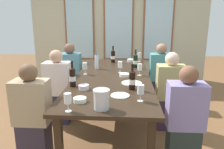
# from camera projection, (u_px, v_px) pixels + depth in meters

# --- Properties ---
(ground_plane) EXTENTS (12.00, 12.00, 0.00)m
(ground_plane) POSITION_uv_depth(u_px,v_px,m) (112.00, 124.00, 3.36)
(ground_plane) COLOR brown
(back_wall_with_windows) EXTENTS (4.26, 0.10, 2.90)m
(back_wall_with_windows) POSITION_uv_depth(u_px,v_px,m) (119.00, 21.00, 5.39)
(back_wall_with_windows) COLOR #C0B99B
(back_wall_with_windows) RESTS_ON ground
(dining_table) EXTENTS (1.06, 2.58, 0.74)m
(dining_table) POSITION_uv_depth(u_px,v_px,m) (112.00, 81.00, 3.19)
(dining_table) COLOR #302115
(dining_table) RESTS_ON ground
(white_plate_0) EXTENTS (0.26, 0.26, 0.01)m
(white_plate_0) POSITION_uv_depth(u_px,v_px,m) (132.00, 83.00, 2.86)
(white_plate_0) COLOR white
(white_plate_0) RESTS_ON dining_table
(white_plate_1) EXTENTS (0.21, 0.21, 0.01)m
(white_plate_1) POSITION_uv_depth(u_px,v_px,m) (120.00, 95.00, 2.42)
(white_plate_1) COLOR white
(white_plate_1) RESTS_ON dining_table
(metal_pitcher) EXTENTS (0.16, 0.16, 0.19)m
(metal_pitcher) POSITION_uv_depth(u_px,v_px,m) (101.00, 99.00, 2.06)
(metal_pitcher) COLOR silver
(metal_pitcher) RESTS_ON dining_table
(wine_bottle_0) EXTENTS (0.08, 0.08, 0.31)m
(wine_bottle_0) POSITION_uv_depth(u_px,v_px,m) (113.00, 56.00, 4.12)
(wine_bottle_0) COLOR black
(wine_bottle_0) RESTS_ON dining_table
(wine_bottle_1) EXTENTS (0.08, 0.08, 0.30)m
(wine_bottle_1) POSITION_uv_depth(u_px,v_px,m) (135.00, 61.00, 3.71)
(wine_bottle_1) COLOR black
(wine_bottle_1) RESTS_ON dining_table
(wine_bottle_2) EXTENTS (0.08, 0.08, 0.31)m
(wine_bottle_2) POSITION_uv_depth(u_px,v_px,m) (132.00, 80.00, 2.60)
(wine_bottle_2) COLOR black
(wine_bottle_2) RESTS_ON dining_table
(wine_bottle_3) EXTENTS (0.08, 0.08, 0.32)m
(wine_bottle_3) POSITION_uv_depth(u_px,v_px,m) (72.00, 77.00, 2.72)
(wine_bottle_3) COLOR black
(wine_bottle_3) RESTS_ON dining_table
(tasting_bowl_0) EXTENTS (0.13, 0.13, 0.04)m
(tasting_bowl_0) POSITION_uv_depth(u_px,v_px,m) (80.00, 100.00, 2.25)
(tasting_bowl_0) COLOR white
(tasting_bowl_0) RESTS_ON dining_table
(tasting_bowl_1) EXTENTS (0.14, 0.14, 0.05)m
(tasting_bowl_1) POSITION_uv_depth(u_px,v_px,m) (131.00, 60.00, 4.21)
(tasting_bowl_1) COLOR white
(tasting_bowl_1) RESTS_ON dining_table
(tasting_bowl_2) EXTENTS (0.12, 0.12, 0.05)m
(tasting_bowl_2) POSITION_uv_depth(u_px,v_px,m) (84.00, 87.00, 2.63)
(tasting_bowl_2) COLOR white
(tasting_bowl_2) RESTS_ON dining_table
(tasting_bowl_3) EXTENTS (0.15, 0.15, 0.04)m
(tasting_bowl_3) POSITION_uv_depth(u_px,v_px,m) (125.00, 75.00, 3.19)
(tasting_bowl_3) COLOR white
(tasting_bowl_3) RESTS_ON dining_table
(water_bottle) EXTENTS (0.06, 0.06, 0.24)m
(water_bottle) POSITION_uv_depth(u_px,v_px,m) (97.00, 62.00, 3.63)
(water_bottle) COLOR white
(water_bottle) RESTS_ON dining_table
(wine_glass_0) EXTENTS (0.07, 0.07, 0.17)m
(wine_glass_0) POSITION_uv_depth(u_px,v_px,m) (140.00, 67.00, 3.22)
(wine_glass_0) COLOR white
(wine_glass_0) RESTS_ON dining_table
(wine_glass_1) EXTENTS (0.07, 0.07, 0.17)m
(wine_glass_1) POSITION_uv_depth(u_px,v_px,m) (68.00, 99.00, 2.00)
(wine_glass_1) COLOR white
(wine_glass_1) RESTS_ON dining_table
(wine_glass_2) EXTENTS (0.07, 0.07, 0.17)m
(wine_glass_2) POSITION_uv_depth(u_px,v_px,m) (120.00, 65.00, 3.37)
(wine_glass_2) COLOR white
(wine_glass_2) RESTS_ON dining_table
(wine_glass_3) EXTENTS (0.07, 0.07, 0.17)m
(wine_glass_3) POSITION_uv_depth(u_px,v_px,m) (141.00, 90.00, 2.24)
(wine_glass_3) COLOR white
(wine_glass_3) RESTS_ON dining_table
(wine_glass_4) EXTENTS (0.07, 0.07, 0.17)m
(wine_glass_4) POSITION_uv_depth(u_px,v_px,m) (85.00, 66.00, 3.28)
(wine_glass_4) COLOR white
(wine_glass_4) RESTS_ON dining_table
(wine_glass_5) EXTENTS (0.07, 0.07, 0.17)m
(wine_glass_5) POSITION_uv_depth(u_px,v_px,m) (139.00, 56.00, 4.18)
(wine_glass_5) COLOR white
(wine_glass_5) RESTS_ON dining_table
(seated_person_0) EXTENTS (0.38, 0.24, 1.11)m
(seated_person_0) POSITION_uv_depth(u_px,v_px,m) (58.00, 89.00, 3.32)
(seated_person_0) COLOR #2C2642
(seated_person_0) RESTS_ON ground
(seated_person_1) EXTENTS (0.38, 0.24, 1.11)m
(seated_person_1) POSITION_uv_depth(u_px,v_px,m) (170.00, 93.00, 3.13)
(seated_person_1) COLOR #39273B
(seated_person_1) RESTS_ON ground
(seated_person_2) EXTENTS (0.38, 0.24, 1.11)m
(seated_person_2) POSITION_uv_depth(u_px,v_px,m) (71.00, 75.00, 4.08)
(seated_person_2) COLOR #2E2A35
(seated_person_2) RESTS_ON ground
(seated_person_3) EXTENTS (0.38, 0.24, 1.11)m
(seated_person_3) POSITION_uv_depth(u_px,v_px,m) (160.00, 76.00, 4.04)
(seated_person_3) COLOR #2B2941
(seated_person_3) RESTS_ON ground
(seated_person_4) EXTENTS (0.38, 0.24, 1.11)m
(seated_person_4) POSITION_uv_depth(u_px,v_px,m) (33.00, 116.00, 2.42)
(seated_person_4) COLOR #362C39
(seated_person_4) RESTS_ON ground
(seated_person_5) EXTENTS (0.38, 0.24, 1.11)m
(seated_person_5) POSITION_uv_depth(u_px,v_px,m) (185.00, 120.00, 2.33)
(seated_person_5) COLOR #2B3731
(seated_person_5) RESTS_ON ground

